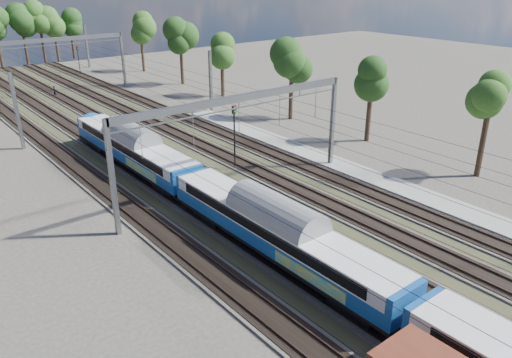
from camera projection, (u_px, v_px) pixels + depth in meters
track_bed at (159, 150)px, 55.16m from camera, size 21.00×130.00×0.34m
platform at (416, 194)px, 44.04m from camera, size 3.00×70.00×0.30m
catenary at (125, 81)px, 58.46m from camera, size 25.65×130.00×9.00m
tree_belt at (56, 31)px, 92.38m from camera, size 40.33×99.56×12.15m
emu_train at (281, 227)px, 33.15m from camera, size 3.10×65.63×4.54m
worker at (55, 91)px, 78.50m from camera, size 0.43×0.64×1.71m
signal_near at (234, 129)px, 48.68m from camera, size 0.43×0.39×6.46m
signal_far at (78, 57)px, 93.82m from camera, size 0.35×0.32×5.37m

